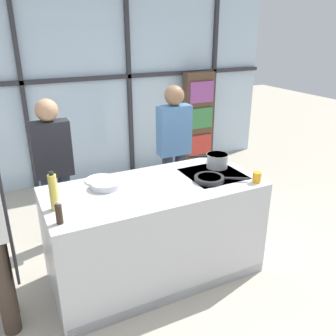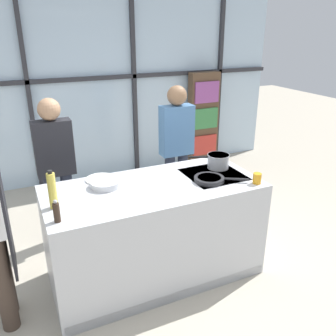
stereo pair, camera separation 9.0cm
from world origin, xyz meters
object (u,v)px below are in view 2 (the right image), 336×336
at_px(spectator_center_left, 177,144).
at_px(juice_glass_near, 257,178).
at_px(pepper_grinder, 57,212).
at_px(mixing_bowl, 105,184).
at_px(frying_pan, 210,179).
at_px(white_plate, 101,179).
at_px(saucepan, 218,161).
at_px(spectator_far_left, 56,163).
at_px(oil_bottle, 52,190).

height_order(spectator_center_left, juice_glass_near, spectator_center_left).
bearing_deg(pepper_grinder, mixing_bowl, 42.88).
height_order(frying_pan, white_plate, frying_pan).
xyz_separation_m(saucepan, white_plate, (-1.13, 0.20, -0.07)).
bearing_deg(white_plate, spectator_far_left, 115.28).
relative_size(spectator_far_left, oil_bottle, 5.13).
height_order(white_plate, pepper_grinder, pepper_grinder).
relative_size(spectator_center_left, pepper_grinder, 9.33).
height_order(frying_pan, juice_glass_near, juice_glass_near).
bearing_deg(spectator_center_left, saucepan, 92.71).
relative_size(spectator_far_left, spectator_center_left, 0.98).
distance_m(spectator_center_left, white_plate, 1.27).
height_order(frying_pan, pepper_grinder, pepper_grinder).
distance_m(spectator_center_left, frying_pan, 1.12).
relative_size(spectator_far_left, juice_glass_near, 16.72).
distance_m(saucepan, oil_bottle, 1.61).
bearing_deg(pepper_grinder, white_plate, 52.06).
xyz_separation_m(saucepan, juice_glass_near, (0.12, -0.47, -0.03)).
xyz_separation_m(spectator_far_left, frying_pan, (1.20, -1.10, 0.04)).
bearing_deg(juice_glass_near, saucepan, 104.11).
distance_m(white_plate, pepper_grinder, 0.78).
distance_m(saucepan, white_plate, 1.15).
xyz_separation_m(spectator_center_left, white_plate, (-1.09, -0.65, 0.00)).
bearing_deg(mixing_bowl, oil_bottle, -155.59).
relative_size(spectator_center_left, mixing_bowl, 6.33).
bearing_deg(spectator_center_left, frying_pan, 79.67).
relative_size(spectator_center_left, white_plate, 5.90).
bearing_deg(juice_glass_near, frying_pan, 149.37).
bearing_deg(white_plate, saucepan, -9.91).
relative_size(white_plate, oil_bottle, 0.89).
distance_m(frying_pan, saucepan, 0.35).
xyz_separation_m(spectator_far_left, saucepan, (1.44, -0.85, 0.09)).
bearing_deg(frying_pan, juice_glass_near, -30.63).
bearing_deg(frying_pan, mixing_bowl, 162.58).
bearing_deg(oil_bottle, frying_pan, -3.01).
bearing_deg(saucepan, spectator_center_left, 92.71).
relative_size(oil_bottle, juice_glass_near, 3.26).
bearing_deg(juice_glass_near, white_plate, 152.01).
relative_size(saucepan, oil_bottle, 1.21).
distance_m(spectator_far_left, juice_glass_near, 2.04).
relative_size(frying_pan, white_plate, 1.63).
xyz_separation_m(spectator_center_left, juice_glass_near, (0.16, -1.32, 0.04)).
xyz_separation_m(spectator_center_left, mixing_bowl, (-1.10, -0.82, 0.03)).
bearing_deg(white_plate, spectator_center_left, 30.80).
distance_m(pepper_grinder, juice_glass_near, 1.73).
bearing_deg(frying_pan, pepper_grinder, -173.44).
bearing_deg(saucepan, frying_pan, -133.49).
distance_m(frying_pan, pepper_grinder, 1.38).
xyz_separation_m(frying_pan, pepper_grinder, (-1.37, -0.16, 0.06)).
relative_size(frying_pan, saucepan, 1.19).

